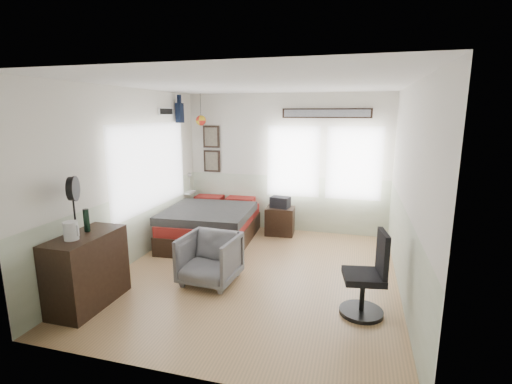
{
  "coord_description": "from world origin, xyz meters",
  "views": [
    {
      "loc": [
        1.36,
        -4.89,
        2.32
      ],
      "look_at": [
        -0.1,
        0.4,
        1.15
      ],
      "focal_mm": 26.0,
      "sensor_mm": 36.0,
      "label": 1
    }
  ],
  "objects_px": {
    "bed": "(212,224)",
    "dresser": "(87,270)",
    "nightstand": "(280,221)",
    "armchair": "(210,259)",
    "task_chair": "(368,281)"
  },
  "relations": [
    {
      "from": "task_chair",
      "to": "armchair",
      "type": "bearing_deg",
      "value": 162.38
    },
    {
      "from": "armchair",
      "to": "nightstand",
      "type": "bearing_deg",
      "value": 81.82
    },
    {
      "from": "dresser",
      "to": "nightstand",
      "type": "height_order",
      "value": "dresser"
    },
    {
      "from": "task_chair",
      "to": "nightstand",
      "type": "bearing_deg",
      "value": 111.8
    },
    {
      "from": "bed",
      "to": "nightstand",
      "type": "distance_m",
      "value": 1.33
    },
    {
      "from": "armchair",
      "to": "bed",
      "type": "bearing_deg",
      "value": 115.09
    },
    {
      "from": "bed",
      "to": "dresser",
      "type": "xyz_separation_m",
      "value": [
        -0.57,
        -2.62,
        0.13
      ]
    },
    {
      "from": "dresser",
      "to": "nightstand",
      "type": "xyz_separation_m",
      "value": [
        1.71,
        3.3,
        -0.18
      ]
    },
    {
      "from": "bed",
      "to": "dresser",
      "type": "distance_m",
      "value": 2.68
    },
    {
      "from": "armchair",
      "to": "task_chair",
      "type": "height_order",
      "value": "task_chair"
    },
    {
      "from": "nightstand",
      "to": "task_chair",
      "type": "bearing_deg",
      "value": -62.54
    },
    {
      "from": "dresser",
      "to": "nightstand",
      "type": "bearing_deg",
      "value": 62.64
    },
    {
      "from": "armchair",
      "to": "task_chair",
      "type": "relative_size",
      "value": 0.74
    },
    {
      "from": "nightstand",
      "to": "bed",
      "type": "bearing_deg",
      "value": -152.88
    },
    {
      "from": "bed",
      "to": "task_chair",
      "type": "xyz_separation_m",
      "value": [
        2.73,
        -1.95,
        0.1
      ]
    }
  ]
}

